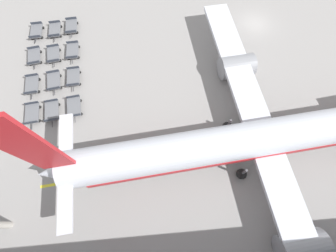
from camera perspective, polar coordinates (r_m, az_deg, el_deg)
The scene contains 15 objects.
ground_plane at distance 36.66m, azimuth 21.16°, elevation 23.08°, with size 500.00×500.00×0.00m, color gray.
airplane at distance 24.00m, azimuth 25.64°, elevation -2.31°, with size 38.07×45.55×13.73m.
baggage_dolly_row_near_col_a at distance 37.32m, azimuth -30.41°, elevation 20.02°, with size 3.30×1.74×0.92m.
baggage_dolly_row_near_col_b at distance 34.38m, azimuth -30.81°, elevation 14.93°, with size 3.34×1.90×0.92m.
baggage_dolly_row_near_col_c at distance 31.73m, azimuth -31.23°, elevation 8.91°, with size 3.33×1.82×0.92m.
baggage_dolly_row_near_col_d at distance 29.57m, azimuth -31.20°, elevation 2.68°, with size 3.33×1.82×0.92m.
baggage_dolly_row_mid_a_col_a at distance 36.36m, azimuth -26.77°, elevation 20.91°, with size 3.32×1.77×0.92m.
baggage_dolly_row_mid_a_col_b at distance 33.44m, azimuth -27.04°, elevation 15.86°, with size 3.34×1.88×0.92m.
baggage_dolly_row_mid_a_col_c at distance 30.80m, azimuth -26.97°, elevation 10.11°, with size 3.34×1.89×0.92m.
baggage_dolly_row_mid_a_col_d at distance 28.64m, azimuth -27.37°, elevation 3.37°, with size 3.34×1.85×0.92m.
baggage_dolly_row_mid_b_col_a at distance 35.97m, azimuth -23.30°, elevation 22.19°, with size 3.31×1.77×0.92m.
baggage_dolly_row_mid_b_col_b at distance 32.84m, azimuth -23.05°, elevation 17.11°, with size 3.30×1.73×0.92m.
baggage_dolly_row_mid_b_col_c at distance 30.15m, azimuth -22.87°, elevation 11.31°, with size 3.31×1.76×0.92m.
baggage_dolly_row_mid_b_col_d at distance 27.84m, azimuth -22.72°, elevation 4.47°, with size 3.33×1.84×0.92m.
stand_guidance_stripe at distance 23.77m, azimuth 1.80°, elevation -9.66°, with size 2.69×27.45×0.01m.
Camera 1 is at (24.67, -14.24, 23.06)m, focal length 24.00 mm.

